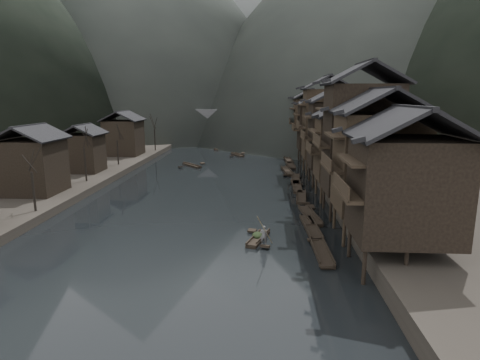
{
  "coord_description": "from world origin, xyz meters",
  "views": [
    {
      "loc": [
        7.27,
        -36.18,
        12.69
      ],
      "look_at": [
        4.46,
        11.66,
        2.5
      ],
      "focal_mm": 30.0,
      "sensor_mm": 36.0,
      "label": 1
    }
  ],
  "objects": [
    {
      "name": "water",
      "position": [
        0.0,
        0.0,
        0.0
      ],
      "size": [
        300.0,
        300.0,
        0.0
      ],
      "primitive_type": "plane",
      "color": "black",
      "rests_on": "ground"
    },
    {
      "name": "cargo_heap",
      "position": [
        6.85,
        -2.14,
        0.73
      ],
      "size": [
        1.01,
        1.33,
        0.61
      ],
      "primitive_type": "ellipsoid",
      "color": "black",
      "rests_on": "hero_sampan"
    },
    {
      "name": "midriver_boats",
      "position": [
        -2.47,
        47.08,
        0.2
      ],
      "size": [
        11.28,
        28.76,
        0.45
      ],
      "color": "black",
      "rests_on": "water"
    },
    {
      "name": "bamboo_pole",
      "position": [
        7.59,
        -3.88,
        3.88
      ],
      "size": [
        1.57,
        2.36,
        3.51
      ],
      "primitive_type": "cylinder",
      "rotation": [
        0.67,
        0.0,
        -0.58
      ],
      "color": "#8C7A51",
      "rests_on": "boatman"
    },
    {
      "name": "right_bank",
      "position": [
        35.0,
        40.0,
        0.9
      ],
      "size": [
        40.0,
        200.0,
        1.8
      ],
      "primitive_type": "cube",
      "color": "#2D2823",
      "rests_on": "ground"
    },
    {
      "name": "hero_sampan",
      "position": [
        6.91,
        -2.34,
        0.2
      ],
      "size": [
        2.15,
        4.63,
        0.43
      ],
      "color": "black",
      "rests_on": "water"
    },
    {
      "name": "left_houses",
      "position": [
        -20.5,
        20.12,
        5.66
      ],
      "size": [
        8.1,
        53.2,
        8.73
      ],
      "color": "black",
      "rests_on": "left_bank"
    },
    {
      "name": "moored_sampans",
      "position": [
        12.02,
        21.42,
        0.2
      ],
      "size": [
        2.88,
        59.82,
        0.47
      ],
      "color": "black",
      "rests_on": "water"
    },
    {
      "name": "bare_trees",
      "position": [
        -17.0,
        15.25,
        6.19
      ],
      "size": [
        3.75,
        63.22,
        7.5
      ],
      "color": "black",
      "rests_on": "left_bank"
    },
    {
      "name": "stilt_houses",
      "position": [
        17.28,
        19.68,
        8.83
      ],
      "size": [
        9.0,
        67.6,
        16.15
      ],
      "color": "black",
      "rests_on": "ground"
    },
    {
      "name": "boatman",
      "position": [
        7.39,
        -3.88,
        1.28
      ],
      "size": [
        0.64,
        0.44,
        1.69
      ],
      "primitive_type": "imported",
      "rotation": [
        0.0,
        0.0,
        3.19
      ],
      "color": "slate",
      "rests_on": "hero_sampan"
    },
    {
      "name": "stone_bridge",
      "position": [
        -0.0,
        72.0,
        5.11
      ],
      "size": [
        40.0,
        6.0,
        9.0
      ],
      "color": "#4C4C4F",
      "rests_on": "ground"
    },
    {
      "name": "left_bank",
      "position": [
        -35.0,
        40.0,
        0.6
      ],
      "size": [
        40.0,
        200.0,
        1.2
      ],
      "primitive_type": "cube",
      "color": "#2D2823",
      "rests_on": "ground"
    }
  ]
}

